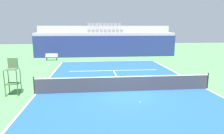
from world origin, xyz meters
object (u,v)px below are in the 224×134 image
tennis_net (125,84)px  tennis_ball_0 (140,102)px  umpire_chair (13,75)px  player_bench (52,56)px

tennis_net → tennis_ball_0: (0.50, -2.06, -0.47)m
umpire_chair → tennis_ball_0: size_ratio=33.33×
tennis_net → player_bench: bearing=117.5°
tennis_net → player_bench: tennis_net is taller
umpire_chair → tennis_ball_0: bearing=-16.4°
tennis_net → umpire_chair: size_ratio=5.04×
tennis_net → umpire_chair: 6.73m
umpire_chair → tennis_ball_0: (7.20, -2.12, -1.14)m
player_bench → tennis_ball_0: size_ratio=22.73×
player_bench → tennis_net: bearing=-62.5°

